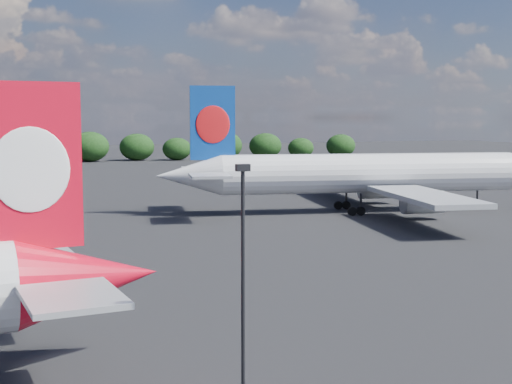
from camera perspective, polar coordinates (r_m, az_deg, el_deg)
name	(u,v)px	position (r m, az deg, el deg)	size (l,w,h in m)	color
china_southern_airliner	(356,175)	(96.48, 8.00, 1.40)	(51.32, 48.98, 16.77)	silver
apron_lamp_post	(243,285)	(28.49, -1.04, -7.43)	(0.55, 0.30, 10.90)	black
billboard_yellow	(43,149)	(212.80, -16.67, 3.34)	(5.00, 0.30, 5.50)	yellow
horizon_treeline	(29,149)	(210.35, -17.70, 3.30)	(205.77, 16.00, 8.96)	black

